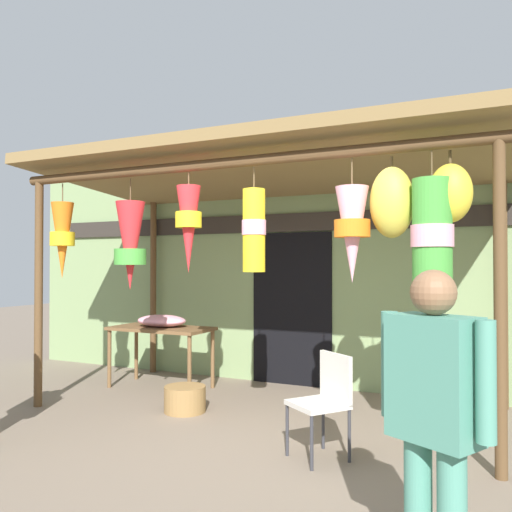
% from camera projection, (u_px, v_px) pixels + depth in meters
% --- Properties ---
extents(ground_plane, '(30.00, 30.00, 0.00)m').
position_uv_depth(ground_plane, '(253.00, 441.00, 4.76)').
color(ground_plane, '#756656').
extents(shop_facade, '(9.72, 0.29, 3.44)m').
position_uv_depth(shop_facade, '(332.00, 254.00, 6.94)').
color(shop_facade, '#7A9360').
rests_on(shop_facade, ground_plane).
extents(market_stall_canopy, '(5.19, 2.62, 2.80)m').
position_uv_depth(market_stall_canopy, '(268.00, 186.00, 5.67)').
color(market_stall_canopy, brown).
rests_on(market_stall_canopy, ground_plane).
extents(display_table, '(1.31, 0.65, 0.78)m').
position_uv_depth(display_table, '(161.00, 334.00, 6.85)').
color(display_table, brown).
rests_on(display_table, ground_plane).
extents(flower_heap_on_table, '(0.67, 0.47, 0.15)m').
position_uv_depth(flower_heap_on_table, '(162.00, 321.00, 6.88)').
color(flower_heap_on_table, pink).
rests_on(flower_heap_on_table, display_table).
extents(folding_chair, '(0.56, 0.56, 0.84)m').
position_uv_depth(folding_chair, '(325.00, 396.00, 4.37)').
color(folding_chair, beige).
rests_on(folding_chair, ground_plane).
extents(wicker_basket_by_table, '(0.44, 0.44, 0.27)m').
position_uv_depth(wicker_basket_by_table, '(185.00, 399.00, 5.71)').
color(wicker_basket_by_table, olive).
rests_on(wicker_basket_by_table, ground_plane).
extents(vendor_in_orange, '(0.53, 0.38, 1.55)m').
position_uv_depth(vendor_in_orange, '(434.00, 410.00, 2.45)').
color(vendor_in_orange, '#4C8E7A').
rests_on(vendor_in_orange, ground_plane).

